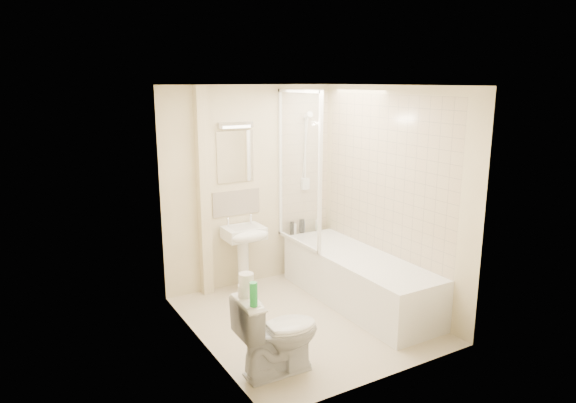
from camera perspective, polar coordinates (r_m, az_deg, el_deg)
floor at (r=5.52m, az=1.88°, el=-12.98°), size 2.50×2.50×0.00m
wall_back at (r=6.17m, az=-4.19°, el=1.63°), size 2.20×0.02×2.40m
wall_left at (r=4.63m, az=-9.64°, el=-2.46°), size 0.02×2.50×2.40m
wall_right at (r=5.75m, az=11.31°, el=0.54°), size 0.02×2.50×2.40m
ceiling at (r=4.95m, az=2.09°, el=12.78°), size 2.20×2.50×0.02m
tile_back at (r=6.48m, az=1.81°, el=4.24°), size 0.70×0.01×1.75m
tile_right at (r=5.76m, az=10.82°, el=2.86°), size 0.01×2.10×1.75m
pipe_boxing at (r=5.88m, az=-9.37°, el=0.90°), size 0.12×0.12×2.40m
splashback at (r=6.12m, az=-5.76°, el=-0.13°), size 0.60×0.02×0.30m
mirror at (r=6.02m, az=-5.88°, el=4.97°), size 0.46×0.01×0.60m
strip_light at (r=5.95m, az=-5.87°, el=8.46°), size 0.42×0.07×0.07m
bathtub at (r=5.86m, az=7.80°, el=-8.41°), size 0.70×2.10×0.55m
shower_screen at (r=5.93m, az=1.18°, el=3.63°), size 0.04×0.92×1.80m
shower_fixture at (r=6.42m, az=2.02°, el=5.25°), size 0.10×0.16×0.99m
pedestal_sink at (r=6.03m, az=-4.78°, el=-4.33°), size 0.46×0.44×0.89m
bottle_black_a at (r=6.48m, az=0.46°, el=-2.96°), size 0.06×0.06×0.16m
bottle_white_a at (r=6.50m, az=0.68°, el=-3.07°), size 0.06×0.06×0.13m
bottle_black_b at (r=6.55m, az=1.55°, el=-2.74°), size 0.07×0.07×0.17m
bottle_blue at (r=6.56m, az=1.69°, el=-2.84°), size 0.05×0.05×0.14m
bottle_white_b at (r=6.68m, az=3.28°, el=-2.61°), size 0.05×0.05×0.13m
bottle_green at (r=6.69m, az=3.37°, el=-2.76°), size 0.07×0.07×0.10m
toilet at (r=4.48m, az=-1.11°, el=-14.37°), size 0.45×0.74×0.73m
toilet_roll_lower at (r=4.24m, az=-4.80°, el=-9.85°), size 0.12×0.12×0.10m
toilet_roll_upper at (r=4.20m, az=-4.66°, el=-8.63°), size 0.12×0.12×0.10m
green_bottle at (r=4.04m, az=-3.85°, el=-10.26°), size 0.06×0.06×0.20m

